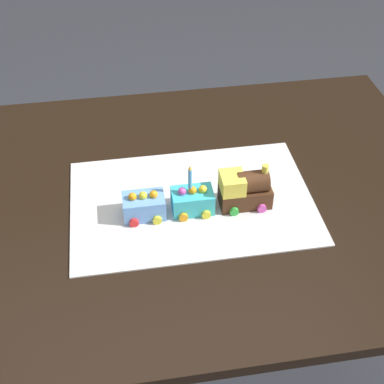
{
  "coord_description": "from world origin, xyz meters",
  "views": [
    {
      "loc": [
        0.14,
        1.01,
        1.65
      ],
      "look_at": [
        -0.01,
        0.03,
        0.77
      ],
      "focal_mm": 50.45,
      "sensor_mm": 36.0,
      "label": 1
    }
  ],
  "objects": [
    {
      "name": "cake_car_gondola_sky_blue",
      "position": [
        0.11,
        0.06,
        0.77
      ],
      "size": [
        0.1,
        0.08,
        0.07
      ],
      "color": "#669EEA",
      "rests_on": "cake_board"
    },
    {
      "name": "birthday_candle",
      "position": [
        -0.01,
        0.06,
        0.85
      ],
      "size": [
        0.01,
        0.01,
        0.07
      ],
      "color": "#4CA5E5",
      "rests_on": "cake_car_flatbed_turquoise"
    },
    {
      "name": "dining_table",
      "position": [
        0.0,
        0.0,
        0.63
      ],
      "size": [
        1.4,
        1.0,
        0.74
      ],
      "color": "black",
      "rests_on": "ground"
    },
    {
      "name": "ground_plane",
      "position": [
        0.0,
        0.0,
        0.0
      ],
      "size": [
        8.0,
        8.0,
        0.0
      ],
      "primitive_type": "plane",
      "color": "#2D3038"
    },
    {
      "name": "cake_locomotive",
      "position": [
        -0.14,
        0.06,
        0.79
      ],
      "size": [
        0.14,
        0.08,
        0.12
      ],
      "color": "#472816",
      "rests_on": "cake_board"
    },
    {
      "name": "cake_car_flatbed_turquoise",
      "position": [
        -0.01,
        0.06,
        0.77
      ],
      "size": [
        0.1,
        0.08,
        0.07
      ],
      "color": "#38B7C6",
      "rests_on": "cake_board"
    },
    {
      "name": "cake_board",
      "position": [
        -0.01,
        0.03,
        0.74
      ],
      "size": [
        0.6,
        0.4,
        0.0
      ],
      "primitive_type": "cube",
      "color": "silver",
      "rests_on": "dining_table"
    }
  ]
}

